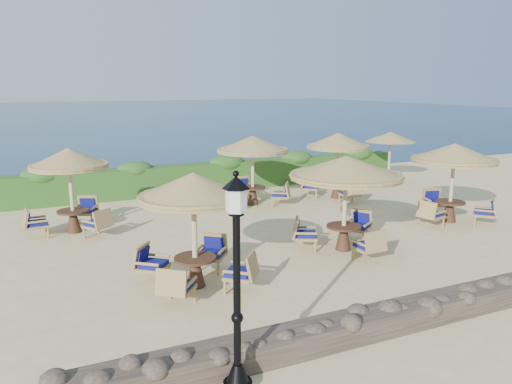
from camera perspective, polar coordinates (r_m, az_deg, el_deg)
name	(u,v)px	position (r m, az deg, el deg)	size (l,w,h in m)	color
ground	(296,233)	(15.64, 4.62, -4.71)	(120.00, 120.00, 0.00)	beige
sea	(77,114)	(83.48, -19.75, 8.39)	(160.00, 160.00, 0.00)	#0A2745
hedge	(216,176)	(21.88, -4.57, 1.80)	(18.00, 0.90, 1.20)	#234B18
stone_wall	(447,305)	(10.93, 21.04, -11.94)	(15.00, 0.65, 0.44)	brown
lamp_post	(237,295)	(7.37, -2.19, -11.73)	(0.44, 0.44, 3.31)	black
extra_parasol	(391,137)	(23.82, 15.12, 6.09)	(2.30, 2.30, 2.41)	#CCBA8F
cafe_set_0	(194,213)	(11.18, -7.11, -2.44)	(2.62, 2.62, 2.65)	#CCBA8F
cafe_set_1	(346,181)	(13.77, 10.21, 1.28)	(3.10, 3.10, 2.65)	#CCBA8F
cafe_set_2	(453,166)	(17.68, 21.63, 2.78)	(2.83, 2.83, 2.65)	#CCBA8F
cafe_set_3	(70,176)	(16.30, -20.48, 1.74)	(2.61, 2.77, 2.65)	#CCBA8F
cafe_set_4	(253,156)	(18.86, -0.37, 4.15)	(2.78, 2.79, 2.65)	#CCBA8F
cafe_set_5	(338,153)	(20.29, 9.33, 4.41)	(2.76, 2.69, 2.65)	#CCBA8F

